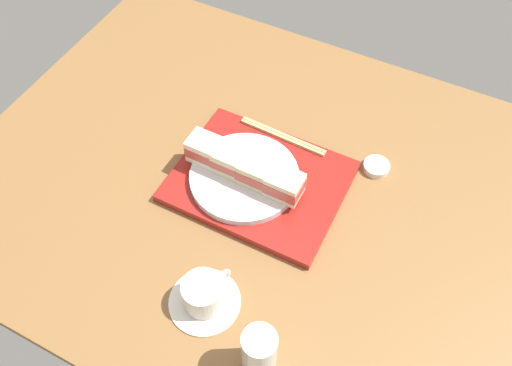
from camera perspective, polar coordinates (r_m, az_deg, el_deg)
name	(u,v)px	position (r cm, az deg, el deg)	size (l,w,h in cm)	color
ground_plane	(279,196)	(117.92, 2.45, -1.39)	(140.00, 100.00, 3.00)	brown
serving_tray	(259,182)	(116.93, 0.31, 0.12)	(36.23, 28.73, 2.03)	maroon
sandwich_plate	(244,177)	(115.43, -1.24, 0.65)	(23.65, 23.65, 1.68)	silver
sandwich_nearmost	(285,185)	(109.96, 3.04, -0.20)	(7.49, 5.92, 5.43)	beige
sandwich_inner_near	(257,173)	(111.61, 0.15, 1.10)	(7.74, 5.97, 5.48)	beige
sandwich_inner_far	(231,161)	(113.60, -2.66, 2.35)	(7.71, 5.72, 5.50)	beige
sandwich_farmost	(206,149)	(115.84, -5.37, 3.58)	(7.33, 5.69, 5.71)	#EFE5C1
chopsticks_pair	(283,136)	(123.38, 2.87, 4.98)	(21.30, 2.37, 0.70)	tan
coffee_cup	(204,295)	(101.90, -5.54, -11.74)	(13.72, 13.72, 7.03)	silver
drinking_glass	(259,353)	(94.24, 0.35, -17.55)	(6.02, 6.02, 12.53)	silver
small_sauce_dish	(376,167)	(122.64, 12.64, 1.69)	(5.86, 5.86, 1.59)	silver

